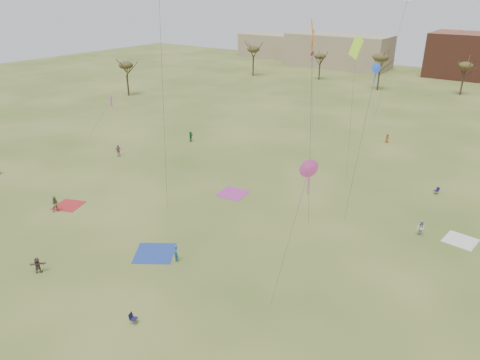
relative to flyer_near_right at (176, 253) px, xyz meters
The scene contains 19 objects.
ground 3.57m from the flyer_near_right, 70.89° to the right, with size 260.00×260.00×0.00m, color #3A5219.
flyer_near_right is the anchor object (origin of this frame).
spectator_fore_b 18.07m from the flyer_near_right, behind, with size 0.92×0.72×1.90m, color olive.
spectator_fore_c 12.25m from the flyer_near_right, 136.18° to the right, with size 1.44×0.46×1.55m, color brown.
spectator_mid_d 30.85m from the flyer_near_right, 149.27° to the left, with size 1.04×0.43×1.77m, color #9F4288.
spectator_mid_e 24.96m from the flyer_near_right, 46.15° to the left, with size 0.87×0.68×1.79m, color silver.
flyer_far_a 35.42m from the flyer_near_right, 129.00° to the left, with size 1.53×0.49×1.64m, color #206230.
flyer_far_b 46.08m from the flyer_near_right, 84.33° to the left, with size 0.69×0.45×1.42m, color #A5471C.
blanket_red 18.32m from the flyer_near_right, behind, with size 2.95×2.95×0.03m, color #AD2225.
blanket_blue 2.76m from the flyer_near_right, behind, with size 3.68×3.68×0.03m, color #213D92.
blanket_cream 28.59m from the flyer_near_right, 42.82° to the left, with size 2.92×2.92×0.03m, color silver.
blanket_plum 15.73m from the flyer_near_right, 106.59° to the left, with size 3.32×3.32×0.03m, color #AE358F.
camp_chair_center 8.63m from the flyer_near_right, 68.98° to the right, with size 0.68×0.65×0.87m.
camp_chair_right 33.73m from the flyer_near_right, 61.36° to the left, with size 0.73×0.74×0.87m.
kites_aloft 31.53m from the flyer_near_right, 90.61° to the left, with size 67.14×60.19×27.91m.
tree_line 76.12m from the flyer_near_right, 91.29° to the left, with size 117.44×49.32×8.91m.
building_tan 116.82m from the flyer_near_right, 106.86° to the left, with size 32.00×14.00×10.00m, color #937F60.
building_brick 117.00m from the flyer_near_right, 86.99° to the left, with size 26.00×16.00×12.00m, color brown.
building_tan_west 134.85m from the flyer_near_right, 118.28° to the left, with size 20.00×12.00×8.00m, color #937F60.
Camera 1 is at (24.05, -21.81, 23.57)m, focal length 33.19 mm.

